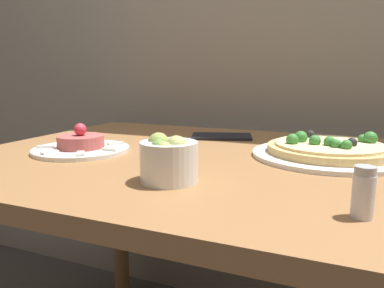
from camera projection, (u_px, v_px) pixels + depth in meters
The scene contains 6 objects.
dining_table at pixel (223, 195), 0.90m from camera, with size 1.23×0.87×0.74m.
pizza_plate at pixel (329, 150), 0.87m from camera, with size 0.35×0.35×0.06m.
tartare_plate at pixel (81, 146), 0.94m from camera, with size 0.24×0.24×0.07m.
small_bowl at pixel (169, 159), 0.67m from camera, with size 0.10×0.10×0.09m.
napkin at pixel (222, 136), 1.14m from camera, with size 0.20×0.16×0.01m.
salt_shaker at pixel (363, 193), 0.50m from camera, with size 0.03×0.03×0.07m.
Camera 1 is at (0.27, -0.38, 0.93)m, focal length 35.00 mm.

